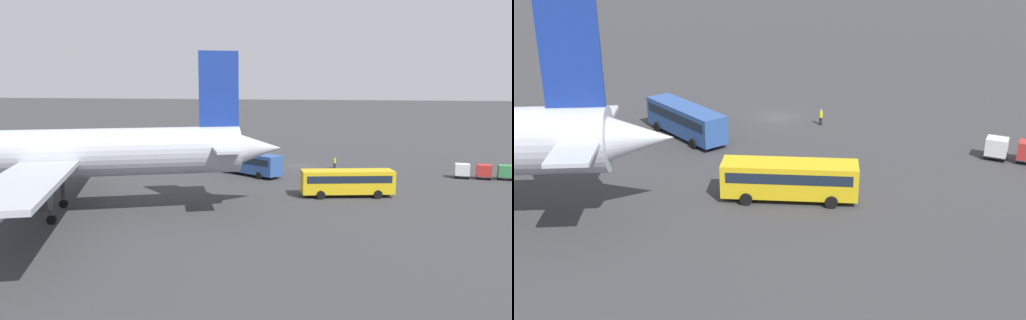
# 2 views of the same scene
# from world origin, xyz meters

# --- Properties ---
(ground_plane) EXTENTS (600.00, 600.00, 0.00)m
(ground_plane) POSITION_xyz_m (0.00, 0.00, 0.00)
(ground_plane) COLOR #38383A
(airplane) EXTENTS (48.13, 41.96, 16.62)m
(airplane) POSITION_xyz_m (22.91, 35.20, 6.25)
(airplane) COLOR #B2B7C1
(airplane) RESTS_ON ground
(shuttle_bus_near) EXTENTS (10.69, 8.23, 3.26)m
(shuttle_bus_near) POSITION_xyz_m (6.93, 9.14, 1.95)
(shuttle_bus_near) COLOR #2D5199
(shuttle_bus_near) RESTS_ON ground
(shuttle_bus_far) EXTENTS (11.15, 5.07, 3.14)m
(shuttle_bus_far) POSITION_xyz_m (-7.31, 20.52, 1.89)
(shuttle_bus_far) COLOR gold
(shuttle_bus_far) RESTS_ON ground
(worker_person) EXTENTS (0.38, 0.38, 1.74)m
(worker_person) POSITION_xyz_m (-5.29, 1.23, 0.87)
(worker_person) COLOR #1E1E2D
(worker_person) RESTS_ON ground
(cargo_cart_green) EXTENTS (2.22, 1.95, 2.06)m
(cargo_cart_green) POSITION_xyz_m (-28.83, 6.35, 1.19)
(cargo_cart_green) COLOR #38383D
(cargo_cart_green) RESTS_ON ground
(cargo_cart_red) EXTENTS (2.22, 1.95, 2.06)m
(cargo_cart_red) POSITION_xyz_m (-26.01, 6.41, 1.19)
(cargo_cart_red) COLOR #38383D
(cargo_cart_red) RESTS_ON ground
(cargo_cart_white) EXTENTS (2.22, 1.95, 2.06)m
(cargo_cart_white) POSITION_xyz_m (-23.19, 6.19, 1.19)
(cargo_cart_white) COLOR #38383D
(cargo_cart_white) RESTS_ON ground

